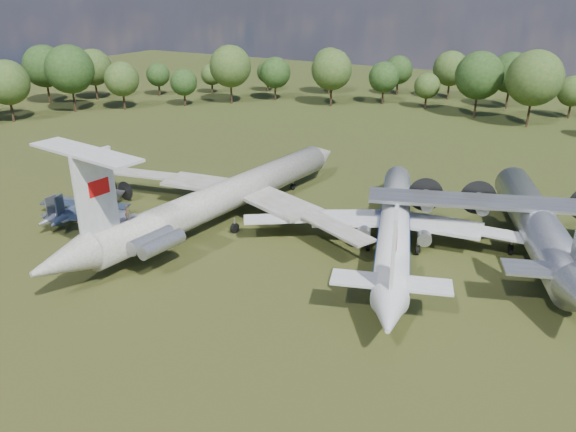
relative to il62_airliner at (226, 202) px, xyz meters
The scene contains 7 objects.
ground 4.97m from the il62_airliner, 22.91° to the right, with size 300.00×300.00×0.00m, color #213913.
il62_airliner is the anchor object (origin of this frame).
tu104_jet 22.02m from the il62_airliner, ahead, with size 35.89×47.85×4.79m, color silver, non-canonical shape.
an12_transport 37.79m from the il62_airliner, 15.24° to the left, with size 38.58×43.12×5.67m, color #A0A3A8, non-canonical shape.
small_prop_west 19.61m from the il62_airliner, 156.60° to the right, with size 12.14×16.56×2.43m, color black, non-canonical shape.
small_prop_northwest 18.92m from the il62_airliner, 154.94° to the right, with size 11.76×16.04×2.35m, color #9DA0A4, non-canonical shape.
person_on_il62 15.98m from the il62_airliner, 96.84° to the right, with size 0.62×0.41×1.71m, color olive.
Camera 1 is at (36.32, -53.85, 29.23)m, focal length 35.00 mm.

